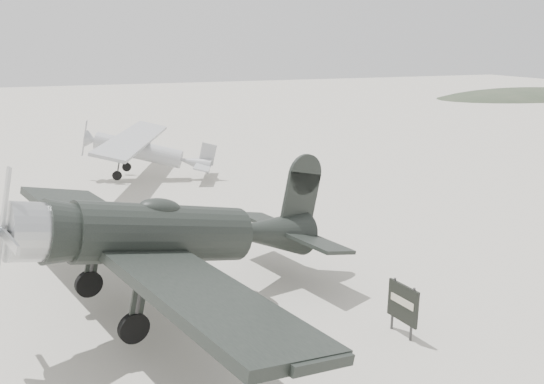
{
  "coord_description": "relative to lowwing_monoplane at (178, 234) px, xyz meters",
  "views": [
    {
      "loc": [
        -5.99,
        -14.68,
        7.14
      ],
      "look_at": [
        0.84,
        3.81,
        1.5
      ],
      "focal_mm": 35.0,
      "sensor_mm": 36.0,
      "label": 1
    }
  ],
  "objects": [
    {
      "name": "ground",
      "position": [
        3.77,
        1.49,
        -2.22
      ],
      "size": [
        160.0,
        160.0,
        0.0
      ],
      "primitive_type": "plane",
      "color": "#A7A194",
      "rests_on": "ground"
    },
    {
      "name": "lowwing_monoplane",
      "position": [
        0.0,
        0.0,
        0.0
      ],
      "size": [
        9.43,
        12.93,
        4.19
      ],
      "rotation": [
        0.0,
        0.24,
        0.31
      ],
      "color": "black",
      "rests_on": "ground"
    },
    {
      "name": "hill_northeast",
      "position": [
        53.77,
        41.49,
        -2.22
      ],
      "size": [
        32.0,
        16.0,
        5.2
      ],
      "primitive_type": "ellipsoid",
      "color": "#2F3B2B",
      "rests_on": "ground"
    },
    {
      "name": "highwing_monoplane",
      "position": [
        0.96,
        14.95,
        -0.49
      ],
      "size": [
        6.95,
        9.6,
        2.75
      ],
      "rotation": [
        0.0,
        0.23,
        -0.35
      ],
      "color": "#9D9FA2",
      "rests_on": "ground"
    },
    {
      "name": "sign_board",
      "position": [
        4.94,
        -3.18,
        -1.37
      ],
      "size": [
        0.26,
        0.97,
        1.42
      ],
      "rotation": [
        0.0,
        0.0,
        0.2
      ],
      "color": "#333333",
      "rests_on": "ground"
    }
  ]
}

